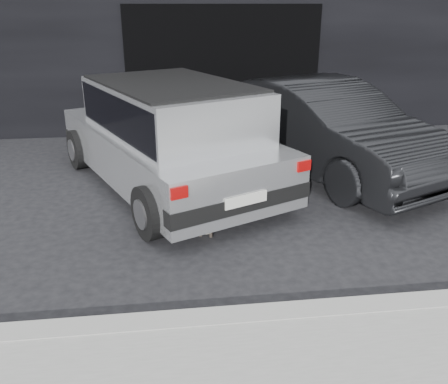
{
  "coord_description": "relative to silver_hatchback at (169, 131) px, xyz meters",
  "views": [
    {
      "loc": [
        -0.24,
        -5.97,
        2.62
      ],
      "look_at": [
        0.39,
        -0.98,
        0.6
      ],
      "focal_mm": 38.0,
      "sensor_mm": 36.0,
      "label": 1
    }
  ],
  "objects": [
    {
      "name": "second_car",
      "position": [
        2.48,
        0.41,
        -0.13
      ],
      "size": [
        3.2,
        4.75,
        1.48
      ],
      "primitive_type": "imported",
      "rotation": [
        0.0,
        0.0,
        0.4
      ],
      "color": "black",
      "rests_on": "ground"
    },
    {
      "name": "curb",
      "position": [
        1.2,
        -3.46,
        -0.81
      ],
      "size": [
        18.0,
        0.25,
        0.12
      ],
      "primitive_type": "cube",
      "color": "gray",
      "rests_on": "ground"
    },
    {
      "name": "cat_white",
      "position": [
        0.15,
        -1.26,
        -0.7
      ],
      "size": [
        0.65,
        0.48,
        0.35
      ],
      "rotation": [
        0.0,
        0.0,
        -1.05
      ],
      "color": "silver",
      "rests_on": "ground"
    },
    {
      "name": "silver_hatchback",
      "position": [
        0.0,
        0.0,
        0.0
      ],
      "size": [
        3.53,
        4.73,
        1.59
      ],
      "rotation": [
        0.0,
        0.0,
        0.42
      ],
      "color": "silver",
      "rests_on": "ground"
    },
    {
      "name": "cat_siamese",
      "position": [
        0.41,
        -1.65,
        -0.75
      ],
      "size": [
        0.4,
        0.74,
        0.26
      ],
      "rotation": [
        0.0,
        0.0,
        2.82
      ],
      "color": "beige",
      "rests_on": "ground"
    },
    {
      "name": "garage_opening",
      "position": [
        1.2,
        3.13,
        0.43
      ],
      "size": [
        4.0,
        0.1,
        2.6
      ],
      "primitive_type": "cube",
      "color": "black",
      "rests_on": "ground"
    },
    {
      "name": "ground",
      "position": [
        0.2,
        -0.86,
        -0.87
      ],
      "size": [
        80.0,
        80.0,
        0.0
      ],
      "primitive_type": "plane",
      "color": "black",
      "rests_on": "ground"
    },
    {
      "name": "building_facade",
      "position": [
        1.2,
        5.14,
        1.63
      ],
      "size": [
        34.0,
        4.0,
        5.0
      ],
      "primitive_type": "cube",
      "color": "black",
      "rests_on": "ground"
    }
  ]
}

